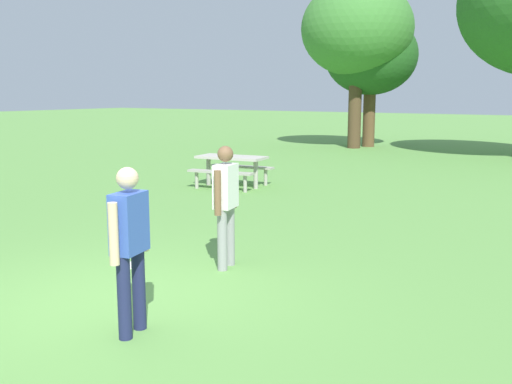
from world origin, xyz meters
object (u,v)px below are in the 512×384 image
(frisbee, at_px, (130,265))
(tree_tall_left, at_px, (357,30))
(person_thrower, at_px, (226,199))
(person_catcher, at_px, (130,240))
(picnic_table_near, at_px, (232,164))
(tree_broad_center, at_px, (371,56))

(frisbee, distance_m, tree_tall_left, 18.58)
(frisbee, bearing_deg, person_thrower, 30.20)
(person_thrower, bearing_deg, person_catcher, -77.95)
(person_catcher, height_order, picnic_table_near, person_catcher)
(person_thrower, distance_m, person_catcher, 2.32)
(person_catcher, bearing_deg, tree_tall_left, 106.75)
(tree_tall_left, bearing_deg, tree_broad_center, 74.36)
(frisbee, bearing_deg, tree_tall_left, 103.27)
(frisbee, bearing_deg, person_catcher, -44.81)
(person_thrower, relative_size, frisbee, 5.58)
(person_thrower, xyz_separation_m, tree_tall_left, (-5.25, 16.80, 3.91))
(frisbee, distance_m, tree_broad_center, 19.19)
(frisbee, xyz_separation_m, picnic_table_near, (-2.65, 6.27, 0.55))
(person_thrower, distance_m, tree_broad_center, 18.66)
(person_catcher, bearing_deg, picnic_table_near, 118.46)
(picnic_table_near, bearing_deg, person_catcher, -61.54)
(person_thrower, relative_size, tree_broad_center, 0.30)
(person_thrower, bearing_deg, tree_tall_left, 107.37)
(person_thrower, bearing_deg, tree_broad_center, 105.70)
(frisbee, bearing_deg, tree_broad_center, 101.82)
(person_catcher, distance_m, tree_broad_center, 20.96)
(picnic_table_near, bearing_deg, tree_broad_center, 95.64)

